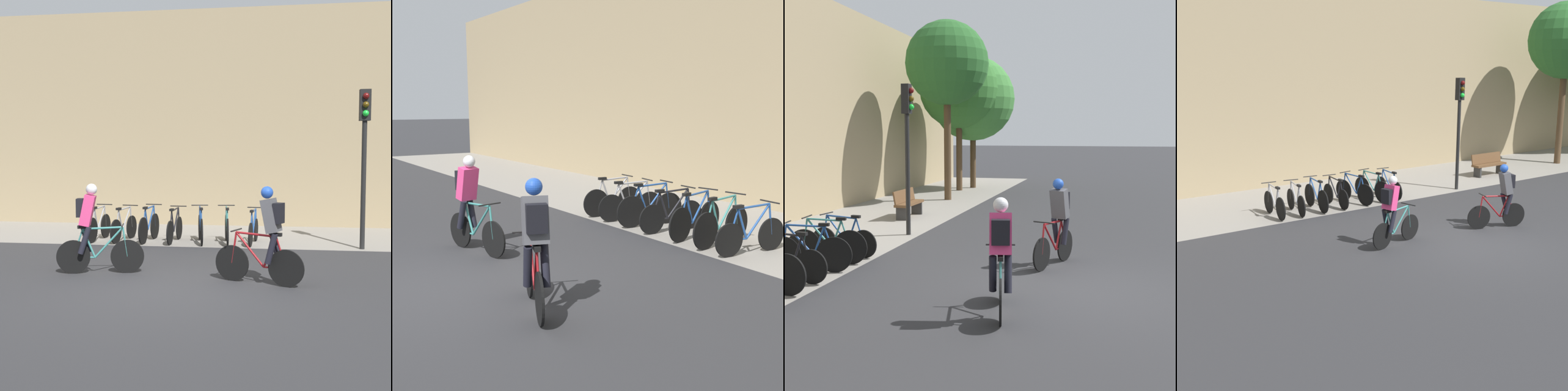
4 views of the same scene
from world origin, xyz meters
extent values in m
plane|color=#2B2B2D|center=(0.00, 0.00, 0.00)|extent=(200.00, 200.00, 0.00)
cube|color=gray|center=(0.00, 6.75, 0.00)|extent=(44.00, 4.50, 0.01)
cube|color=#9E8966|center=(0.00, 9.30, 3.58)|extent=(44.00, 0.60, 7.16)
cylinder|color=black|center=(-1.07, 1.27, 0.33)|extent=(0.66, 0.17, 0.66)
cylinder|color=black|center=(-2.11, 1.05, 0.33)|extent=(0.66, 0.17, 0.66)
cylinder|color=teal|center=(-1.42, 1.19, 0.61)|extent=(0.57, 0.16, 0.62)
cylinder|color=teal|center=(-1.81, 1.11, 0.60)|extent=(0.27, 0.09, 0.58)
cylinder|color=teal|center=(-1.54, 1.17, 0.90)|extent=(0.77, 0.20, 0.07)
cylinder|color=teal|center=(-1.90, 1.09, 0.32)|extent=(0.42, 0.12, 0.05)
cylinder|color=teal|center=(-2.01, 1.07, 0.61)|extent=(0.22, 0.08, 0.56)
cylinder|color=teal|center=(-1.11, 1.26, 0.62)|extent=(0.12, 0.06, 0.59)
cylinder|color=black|center=(-1.16, 1.25, 0.95)|extent=(0.12, 0.46, 0.03)
cube|color=black|center=(-1.92, 1.09, 0.92)|extent=(0.21, 0.12, 0.06)
cube|color=#DB3875|center=(-1.82, 1.11, 1.25)|extent=(0.38, 0.38, 0.63)
sphere|color=silver|center=(-1.74, 1.12, 1.66)|extent=(0.26, 0.26, 0.22)
cylinder|color=black|center=(-1.85, 0.99, 0.68)|extent=(0.29, 0.16, 0.56)
cylinder|color=black|center=(-1.89, 1.21, 0.68)|extent=(0.26, 0.16, 0.56)
cube|color=black|center=(-1.96, 1.08, 1.30)|extent=(0.19, 0.28, 0.36)
cylinder|color=black|center=(1.03, 0.88, 0.33)|extent=(0.63, 0.26, 0.66)
cylinder|color=black|center=(2.01, 0.52, 0.33)|extent=(0.63, 0.26, 0.66)
cylinder|color=maroon|center=(1.36, 0.76, 0.61)|extent=(0.55, 0.24, 0.62)
cylinder|color=maroon|center=(1.72, 0.62, 0.60)|extent=(0.26, 0.13, 0.58)
cylinder|color=maroon|center=(1.47, 0.72, 0.90)|extent=(0.74, 0.31, 0.07)
cylinder|color=maroon|center=(1.81, 0.59, 0.32)|extent=(0.40, 0.18, 0.05)
cylinder|color=maroon|center=(1.92, 0.55, 0.61)|extent=(0.22, 0.11, 0.56)
cylinder|color=maroon|center=(1.07, 0.87, 0.62)|extent=(0.12, 0.08, 0.59)
cylinder|color=black|center=(1.11, 0.85, 0.95)|extent=(0.19, 0.44, 0.03)
cube|color=black|center=(1.83, 0.58, 0.92)|extent=(0.22, 0.14, 0.06)
cube|color=#4C4C51|center=(1.74, 0.62, 1.25)|extent=(0.41, 0.41, 0.63)
sphere|color=#1E47AD|center=(1.66, 0.65, 1.66)|extent=(0.28, 0.28, 0.22)
cylinder|color=black|center=(1.82, 0.70, 0.68)|extent=(0.30, 0.20, 0.56)
cylinder|color=black|center=(1.75, 0.50, 0.68)|extent=(0.26, 0.19, 0.56)
cube|color=black|center=(1.87, 0.57, 1.30)|extent=(0.22, 0.29, 0.36)
cylinder|color=black|center=(-2.94, 5.73, 0.34)|extent=(0.08, 0.68, 0.68)
cylinder|color=black|center=(-3.01, 4.77, 0.34)|extent=(0.08, 0.68, 0.68)
cylinder|color=#99999E|center=(-2.96, 5.40, 0.62)|extent=(0.08, 0.53, 0.62)
cylinder|color=#99999E|center=(-2.99, 5.05, 0.61)|extent=(0.06, 0.25, 0.58)
cylinder|color=#99999E|center=(-2.97, 5.30, 0.91)|extent=(0.09, 0.72, 0.07)
cylinder|color=#99999E|center=(-2.99, 4.96, 0.33)|extent=(0.06, 0.39, 0.05)
cylinder|color=#99999E|center=(-3.00, 4.85, 0.62)|extent=(0.05, 0.21, 0.56)
cylinder|color=#99999E|center=(-2.94, 5.69, 0.63)|extent=(0.04, 0.12, 0.58)
cylinder|color=black|center=(-2.94, 5.65, 0.96)|extent=(0.46, 0.06, 0.03)
cube|color=black|center=(-2.99, 4.94, 0.93)|extent=(0.09, 0.21, 0.06)
cylinder|color=black|center=(-2.19, 5.75, 0.32)|extent=(0.13, 0.64, 0.65)
cylinder|color=black|center=(-2.35, 4.74, 0.32)|extent=(0.13, 0.64, 0.65)
cylinder|color=#99999E|center=(-2.24, 5.41, 0.61)|extent=(0.13, 0.56, 0.62)
cylinder|color=#99999E|center=(-2.30, 5.04, 0.59)|extent=(0.08, 0.27, 0.58)
cylinder|color=#99999E|center=(-2.26, 5.30, 0.89)|extent=(0.16, 0.75, 0.07)
cylinder|color=#99999E|center=(-2.32, 4.95, 0.32)|extent=(0.10, 0.41, 0.05)
cylinder|color=#99999E|center=(-2.33, 4.83, 0.60)|extent=(0.06, 0.22, 0.56)
cylinder|color=#99999E|center=(-2.20, 5.71, 0.61)|extent=(0.05, 0.12, 0.59)
cylinder|color=black|center=(-2.20, 5.67, 0.94)|extent=(0.46, 0.10, 0.03)
cube|color=black|center=(-2.32, 4.93, 0.91)|extent=(0.11, 0.21, 0.06)
cylinder|color=black|center=(-1.52, 5.75, 0.36)|extent=(0.10, 0.72, 0.71)
cylinder|color=black|center=(-1.61, 4.74, 0.36)|extent=(0.10, 0.72, 0.71)
cylinder|color=#1E478C|center=(-1.55, 5.41, 0.64)|extent=(0.09, 0.56, 0.62)
cylinder|color=#1E478C|center=(-1.58, 5.04, 0.62)|extent=(0.06, 0.26, 0.58)
cylinder|color=#1E478C|center=(-1.56, 5.30, 0.92)|extent=(0.11, 0.75, 0.07)
cylinder|color=#1E478C|center=(-1.59, 4.95, 0.35)|extent=(0.07, 0.41, 0.05)
cylinder|color=#1E478C|center=(-1.60, 4.84, 0.63)|extent=(0.05, 0.21, 0.56)
cylinder|color=#1E478C|center=(-1.52, 5.71, 0.65)|extent=(0.05, 0.12, 0.58)
cylinder|color=black|center=(-1.53, 5.67, 0.98)|extent=(0.46, 0.07, 0.03)
cube|color=black|center=(-1.59, 4.93, 0.95)|extent=(0.10, 0.21, 0.06)
cylinder|color=black|center=(-0.83, 5.76, 0.32)|extent=(0.07, 0.64, 0.64)
cylinder|color=black|center=(-0.89, 4.74, 0.32)|extent=(0.07, 0.64, 0.64)
cylinder|color=black|center=(-0.85, 5.41, 0.60)|extent=(0.07, 0.56, 0.62)
cylinder|color=black|center=(-0.87, 5.03, 0.58)|extent=(0.06, 0.26, 0.58)
cylinder|color=black|center=(-0.86, 5.30, 0.88)|extent=(0.09, 0.76, 0.07)
cylinder|color=black|center=(-0.88, 4.94, 0.31)|extent=(0.06, 0.41, 0.05)
cylinder|color=black|center=(-0.89, 4.83, 0.59)|extent=(0.05, 0.22, 0.56)
cylinder|color=black|center=(-0.83, 5.72, 0.61)|extent=(0.04, 0.12, 0.59)
cylinder|color=black|center=(-0.83, 5.68, 0.94)|extent=(0.46, 0.06, 0.03)
cube|color=black|center=(-0.88, 4.92, 0.91)|extent=(0.09, 0.20, 0.06)
cylinder|color=black|center=(-0.25, 5.75, 0.35)|extent=(0.17, 0.70, 0.70)
cylinder|color=black|center=(-0.06, 4.75, 0.35)|extent=(0.17, 0.70, 0.70)
cylinder|color=#1E478C|center=(-0.19, 5.41, 0.63)|extent=(0.15, 0.55, 0.62)
cylinder|color=#1E478C|center=(-0.12, 5.04, 0.62)|extent=(0.09, 0.26, 0.58)
cylinder|color=#1E478C|center=(-0.17, 5.30, 0.92)|extent=(0.18, 0.74, 0.07)
cylinder|color=#1E478C|center=(-0.10, 4.95, 0.34)|extent=(0.11, 0.40, 0.05)
cylinder|color=#1E478C|center=(-0.08, 4.84, 0.63)|extent=(0.07, 0.21, 0.56)
cylinder|color=#1E478C|center=(-0.24, 5.71, 0.64)|extent=(0.06, 0.12, 0.58)
cylinder|color=black|center=(-0.24, 5.67, 0.97)|extent=(0.46, 0.12, 0.03)
cube|color=black|center=(-0.09, 4.93, 0.94)|extent=(0.12, 0.21, 0.06)
cylinder|color=black|center=(0.48, 5.74, 0.36)|extent=(0.13, 0.71, 0.72)
cylinder|color=black|center=(0.61, 4.76, 0.36)|extent=(0.13, 0.71, 0.72)
cylinder|color=teal|center=(0.53, 5.41, 0.64)|extent=(0.11, 0.54, 0.62)
cylinder|color=teal|center=(0.57, 5.04, 0.62)|extent=(0.07, 0.26, 0.58)
cylinder|color=teal|center=(0.54, 5.30, 0.92)|extent=(0.13, 0.73, 0.07)
cylinder|color=teal|center=(0.59, 4.96, 0.35)|extent=(0.08, 0.40, 0.05)
cylinder|color=teal|center=(0.60, 4.85, 0.63)|extent=(0.06, 0.21, 0.56)
cylinder|color=teal|center=(0.49, 5.70, 0.65)|extent=(0.05, 0.12, 0.58)
cylinder|color=black|center=(0.49, 5.66, 0.98)|extent=(0.46, 0.09, 0.03)
cube|color=black|center=(0.59, 4.94, 0.95)|extent=(0.10, 0.21, 0.06)
cylinder|color=black|center=(1.30, 5.75, 0.31)|extent=(0.10, 0.62, 0.62)
cylinder|color=black|center=(1.20, 4.75, 0.31)|extent=(0.10, 0.62, 0.62)
cylinder|color=#1E478C|center=(1.27, 5.41, 0.59)|extent=(0.10, 0.56, 0.62)
cylinder|color=#1E478C|center=(1.23, 5.04, 0.58)|extent=(0.07, 0.26, 0.58)
cylinder|color=#1E478C|center=(1.26, 5.30, 0.87)|extent=(0.12, 0.75, 0.07)
cylinder|color=#1E478C|center=(1.22, 4.95, 0.30)|extent=(0.07, 0.41, 0.05)
cylinder|color=#1E478C|center=(1.21, 4.84, 0.58)|extent=(0.05, 0.21, 0.56)
cylinder|color=#1E478C|center=(1.30, 5.71, 0.60)|extent=(0.05, 0.12, 0.58)
cylinder|color=black|center=(1.30, 5.67, 0.93)|extent=(0.46, 0.08, 0.03)
cube|color=black|center=(1.22, 4.93, 0.90)|extent=(0.10, 0.21, 0.06)
cylinder|color=black|center=(3.97, 4.81, 1.97)|extent=(0.12, 0.12, 3.94)
cube|color=black|center=(3.97, 4.81, 3.56)|extent=(0.26, 0.20, 0.76)
sphere|color=#590C0C|center=(3.97, 4.68, 3.77)|extent=(0.15, 0.15, 0.15)
sphere|color=#4C380A|center=(3.97, 4.68, 3.56)|extent=(0.15, 0.15, 0.15)
sphere|color=green|center=(3.97, 4.68, 3.35)|extent=(0.15, 0.15, 0.15)
cube|color=brown|center=(6.79, 5.88, 0.45)|extent=(1.62, 0.40, 0.08)
cube|color=brown|center=(6.79, 6.06, 0.69)|extent=(1.62, 0.12, 0.40)
cube|color=#2D2D2D|center=(6.14, 5.88, 0.23)|extent=(0.08, 0.36, 0.45)
cube|color=#2D2D2D|center=(7.43, 5.88, 0.23)|extent=(0.08, 0.36, 0.45)
cylinder|color=#4C3823|center=(11.44, 6.05, 2.17)|extent=(0.28, 0.28, 4.34)
sphere|color=#286028|center=(11.44, 6.05, 5.41)|extent=(3.29, 3.29, 3.29)
camera|label=1|loc=(1.80, -9.06, 2.29)|focal=50.00mm
camera|label=2|loc=(7.62, -2.47, 2.66)|focal=50.00mm
camera|label=3|loc=(-9.36, -0.47, 2.70)|focal=50.00mm
camera|label=4|loc=(-9.55, -9.09, 4.38)|focal=50.00mm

